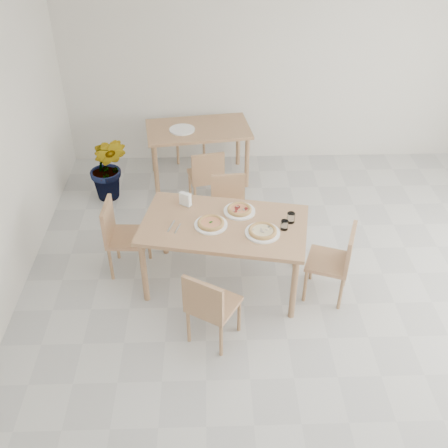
{
  "coord_description": "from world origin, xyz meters",
  "views": [
    {
      "loc": [
        -1.06,
        -3.26,
        3.68
      ],
      "look_at": [
        -0.94,
        0.8,
        0.74
      ],
      "focal_mm": 42.0,
      "sensor_mm": 36.0,
      "label": 1
    }
  ],
  "objects_px": {
    "plate_mushroom": "(262,233)",
    "plate_pepperoni": "(239,211)",
    "tumbler_a": "(284,225)",
    "potted_plant": "(108,168)",
    "pizza_margherita": "(211,223)",
    "chair_back_s": "(207,175)",
    "chair_north": "(229,204)",
    "pizza_mushroom": "(263,231)",
    "chair_south": "(209,305)",
    "main_table": "(224,230)",
    "tumbler_b": "(291,218)",
    "napkin_holder": "(185,200)",
    "pizza_pepperoni": "(239,209)",
    "chair_east": "(337,258)",
    "plate_margherita": "(211,225)",
    "chair_west": "(120,233)",
    "plate_empty": "(182,130)",
    "chair_back_n": "(190,123)",
    "second_table": "(198,135)"
  },
  "relations": [
    {
      "from": "plate_mushroom",
      "to": "plate_pepperoni",
      "type": "height_order",
      "value": "same"
    },
    {
      "from": "tumbler_a",
      "to": "potted_plant",
      "type": "xyz_separation_m",
      "value": [
        -1.95,
        1.76,
        -0.35
      ]
    },
    {
      "from": "pizza_margherita",
      "to": "chair_back_s",
      "type": "bearing_deg",
      "value": 91.69
    },
    {
      "from": "chair_north",
      "to": "pizza_mushroom",
      "type": "xyz_separation_m",
      "value": [
        0.28,
        -0.96,
        0.34
      ]
    },
    {
      "from": "chair_south",
      "to": "chair_north",
      "type": "xyz_separation_m",
      "value": [
        0.23,
        1.59,
        -0.02
      ]
    },
    {
      "from": "main_table",
      "to": "plate_mushroom",
      "type": "relative_size",
      "value": 5.24
    },
    {
      "from": "tumbler_b",
      "to": "napkin_holder",
      "type": "xyz_separation_m",
      "value": [
        -1.02,
        0.32,
        0.02
      ]
    },
    {
      "from": "main_table",
      "to": "pizza_pepperoni",
      "type": "bearing_deg",
      "value": 61.57
    },
    {
      "from": "main_table",
      "to": "potted_plant",
      "type": "height_order",
      "value": "potted_plant"
    },
    {
      "from": "main_table",
      "to": "plate_mushroom",
      "type": "bearing_deg",
      "value": -14.5
    },
    {
      "from": "chair_east",
      "to": "plate_pepperoni",
      "type": "distance_m",
      "value": 1.05
    },
    {
      "from": "napkin_holder",
      "to": "chair_back_s",
      "type": "xyz_separation_m",
      "value": [
        0.21,
        1.09,
        -0.36
      ]
    },
    {
      "from": "chair_east",
      "to": "plate_margherita",
      "type": "relative_size",
      "value": 2.57
    },
    {
      "from": "pizza_pepperoni",
      "to": "chair_west",
      "type": "bearing_deg",
      "value": 177.08
    },
    {
      "from": "plate_mushroom",
      "to": "tumbler_b",
      "type": "distance_m",
      "value": 0.34
    },
    {
      "from": "plate_margherita",
      "to": "napkin_holder",
      "type": "height_order",
      "value": "napkin_holder"
    },
    {
      "from": "chair_west",
      "to": "plate_margherita",
      "type": "height_order",
      "value": "chair_west"
    },
    {
      "from": "chair_south",
      "to": "chair_north",
      "type": "height_order",
      "value": "chair_south"
    },
    {
      "from": "tumbler_b",
      "to": "plate_empty",
      "type": "height_order",
      "value": "tumbler_b"
    },
    {
      "from": "chair_west",
      "to": "pizza_pepperoni",
      "type": "xyz_separation_m",
      "value": [
        1.21,
        -0.06,
        0.31
      ]
    },
    {
      "from": "main_table",
      "to": "plate_mushroom",
      "type": "xyz_separation_m",
      "value": [
        0.35,
        -0.17,
        0.09
      ]
    },
    {
      "from": "chair_west",
      "to": "potted_plant",
      "type": "distance_m",
      "value": 1.44
    },
    {
      "from": "chair_west",
      "to": "potted_plant",
      "type": "relative_size",
      "value": 0.92
    },
    {
      "from": "chair_south",
      "to": "plate_mushroom",
      "type": "distance_m",
      "value": 0.86
    },
    {
      "from": "chair_back_s",
      "to": "pizza_margherita",
      "type": "bearing_deg",
      "value": 79.4
    },
    {
      "from": "pizza_mushroom",
      "to": "pizza_pepperoni",
      "type": "distance_m",
      "value": 0.41
    },
    {
      "from": "pizza_mushroom",
      "to": "napkin_holder",
      "type": "relative_size",
      "value": 2.12
    },
    {
      "from": "pizza_pepperoni",
      "to": "chair_back_n",
      "type": "distance_m",
      "value": 2.66
    },
    {
      "from": "chair_back_n",
      "to": "chair_back_s",
      "type": "bearing_deg",
      "value": -81.78
    },
    {
      "from": "plate_mushroom",
      "to": "plate_margherita",
      "type": "bearing_deg",
      "value": 163.62
    },
    {
      "from": "pizza_pepperoni",
      "to": "pizza_mushroom",
      "type": "bearing_deg",
      "value": -61.48
    },
    {
      "from": "pizza_margherita",
      "to": "potted_plant",
      "type": "relative_size",
      "value": 0.38
    },
    {
      "from": "chair_back_n",
      "to": "plate_margherita",
      "type": "bearing_deg",
      "value": -85.73
    },
    {
      "from": "plate_pepperoni",
      "to": "main_table",
      "type": "bearing_deg",
      "value": -129.61
    },
    {
      "from": "second_table",
      "to": "tumbler_b",
      "type": "bearing_deg",
      "value": -74.49
    },
    {
      "from": "chair_east",
      "to": "napkin_holder",
      "type": "bearing_deg",
      "value": -90.3
    },
    {
      "from": "pizza_pepperoni",
      "to": "tumbler_a",
      "type": "distance_m",
      "value": 0.5
    },
    {
      "from": "second_table",
      "to": "plate_mushroom",
      "type": "bearing_deg",
      "value": -82.57
    },
    {
      "from": "chair_east",
      "to": "pizza_mushroom",
      "type": "bearing_deg",
      "value": -73.88
    },
    {
      "from": "main_table",
      "to": "tumbler_a",
      "type": "bearing_deg",
      "value": 0.53
    },
    {
      "from": "chair_back_n",
      "to": "plate_empty",
      "type": "xyz_separation_m",
      "value": [
        -0.08,
        -0.74,
        0.25
      ]
    },
    {
      "from": "plate_mushroom",
      "to": "chair_back_n",
      "type": "bearing_deg",
      "value": 104.25
    },
    {
      "from": "tumbler_b",
      "to": "chair_back_n",
      "type": "xyz_separation_m",
      "value": [
        -1.04,
        2.78,
        -0.3
      ]
    },
    {
      "from": "chair_west",
      "to": "chair_back_n",
      "type": "relative_size",
      "value": 0.94
    },
    {
      "from": "pizza_margherita",
      "to": "napkin_holder",
      "type": "xyz_separation_m",
      "value": [
        -0.25,
        0.35,
        0.04
      ]
    },
    {
      "from": "chair_west",
      "to": "chair_back_n",
      "type": "height_order",
      "value": "chair_back_n"
    },
    {
      "from": "pizza_pepperoni",
      "to": "tumbler_b",
      "type": "height_order",
      "value": "tumbler_b"
    },
    {
      "from": "chair_west",
      "to": "pizza_margherita",
      "type": "relative_size",
      "value": 2.44
    },
    {
      "from": "chair_north",
      "to": "pizza_pepperoni",
      "type": "bearing_deg",
      "value": -86.52
    },
    {
      "from": "chair_east",
      "to": "plate_mushroom",
      "type": "height_order",
      "value": "chair_east"
    }
  ]
}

